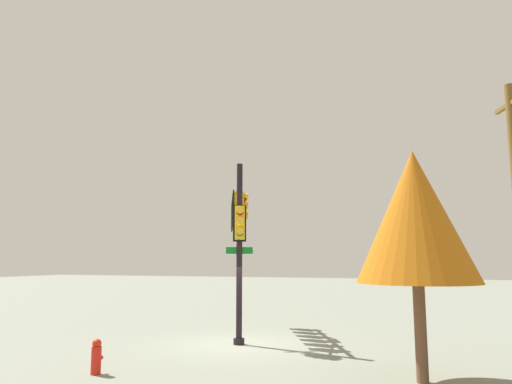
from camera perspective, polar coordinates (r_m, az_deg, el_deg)
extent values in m
plane|color=gray|center=(16.36, -2.05, -17.72)|extent=(120.00, 120.00, 0.00)
cylinder|color=black|center=(16.13, -2.00, -7.15)|extent=(0.20, 0.20, 6.00)
cylinder|color=black|center=(16.34, -2.05, -17.37)|extent=(0.36, 0.36, 0.20)
cylinder|color=black|center=(19.14, -2.21, -0.26)|extent=(5.27, 2.34, 0.14)
cylinder|color=black|center=(17.53, -2.09, -1.18)|extent=(2.41, 1.08, 1.07)
cube|color=yellow|center=(17.10, -2.06, -1.84)|extent=(0.43, 0.46, 1.10)
cube|color=black|center=(17.10, -2.73, -1.84)|extent=(0.42, 0.21, 1.22)
sphere|color=maroon|center=(17.15, -1.38, -0.72)|extent=(0.22, 0.22, 0.22)
cylinder|color=yellow|center=(17.16, -1.18, -0.56)|extent=(0.27, 0.22, 0.23)
sphere|color=#FFFC14|center=(17.11, -1.39, -1.85)|extent=(0.22, 0.22, 0.22)
cylinder|color=yellow|center=(17.12, -1.18, -1.69)|extent=(0.27, 0.22, 0.23)
sphere|color=#0B621E|center=(17.08, -1.39, -2.98)|extent=(0.22, 0.22, 0.22)
cylinder|color=yellow|center=(17.08, -1.19, -2.82)|extent=(0.27, 0.22, 0.23)
cube|color=yellow|center=(17.97, -2.13, -2.15)|extent=(0.43, 0.45, 1.10)
cube|color=black|center=(17.97, -2.77, -2.15)|extent=(0.42, 0.20, 1.22)
sphere|color=maroon|center=(18.01, -1.49, -1.08)|extent=(0.22, 0.22, 0.22)
cylinder|color=yellow|center=(18.02, -1.30, -0.92)|extent=(0.27, 0.21, 0.23)
sphere|color=#FFFC14|center=(17.97, -1.49, -2.15)|extent=(0.22, 0.22, 0.22)
cylinder|color=yellow|center=(17.98, -1.30, -2.00)|extent=(0.27, 0.21, 0.23)
sphere|color=#0B621E|center=(17.94, -1.50, -3.23)|extent=(0.22, 0.22, 0.22)
cylinder|color=yellow|center=(17.94, -1.31, -3.08)|extent=(0.27, 0.21, 0.23)
cube|color=yellow|center=(18.84, -2.20, -2.43)|extent=(0.43, 0.45, 1.10)
cube|color=black|center=(18.84, -2.81, -2.42)|extent=(0.42, 0.20, 1.22)
sphere|color=maroon|center=(18.88, -1.59, -1.40)|extent=(0.22, 0.22, 0.22)
cylinder|color=yellow|center=(18.88, -1.41, -1.25)|extent=(0.27, 0.22, 0.23)
sphere|color=#FFFC14|center=(18.84, -1.59, -2.43)|extent=(0.22, 0.22, 0.22)
cylinder|color=yellow|center=(18.84, -1.41, -2.28)|extent=(0.27, 0.22, 0.23)
sphere|color=#0B621E|center=(18.81, -1.60, -3.46)|extent=(0.22, 0.22, 0.22)
cylinder|color=yellow|center=(18.81, -1.41, -3.31)|extent=(0.27, 0.22, 0.23)
cube|color=yellow|center=(19.71, -2.26, -2.68)|extent=(0.43, 0.46, 1.10)
cube|color=black|center=(19.70, -2.85, -2.67)|extent=(0.42, 0.21, 1.22)
sphere|color=maroon|center=(19.75, -1.68, -1.70)|extent=(0.22, 0.22, 0.22)
cylinder|color=yellow|center=(19.75, -1.50, -1.56)|extent=(0.27, 0.22, 0.23)
sphere|color=#FFFC14|center=(19.71, -1.68, -2.68)|extent=(0.22, 0.22, 0.22)
cylinder|color=yellow|center=(19.72, -1.51, -2.54)|extent=(0.27, 0.22, 0.23)
sphere|color=#0B621E|center=(19.68, -1.69, -3.67)|extent=(0.22, 0.22, 0.22)
cylinder|color=yellow|center=(19.69, -1.51, -3.53)|extent=(0.27, 0.22, 0.23)
cube|color=yellow|center=(20.57, -2.32, -2.91)|extent=(0.43, 0.45, 1.10)
cube|color=black|center=(20.58, -2.88, -2.91)|extent=(0.43, 0.19, 1.22)
sphere|color=maroon|center=(20.60, -1.76, -1.97)|extent=(0.22, 0.22, 0.22)
cylinder|color=yellow|center=(20.61, -1.59, -1.83)|extent=(0.27, 0.21, 0.23)
sphere|color=#FFFC14|center=(20.57, -1.76, -2.91)|extent=(0.22, 0.22, 0.22)
cylinder|color=yellow|center=(20.58, -1.60, -2.77)|extent=(0.27, 0.21, 0.23)
sphere|color=#0B621E|center=(20.54, -1.77, -3.86)|extent=(0.22, 0.22, 0.22)
cylinder|color=yellow|center=(20.55, -1.60, -3.72)|extent=(0.27, 0.21, 0.23)
cube|color=gold|center=(21.44, -2.38, -3.12)|extent=(0.44, 0.46, 1.10)
cube|color=black|center=(21.43, -2.91, -3.12)|extent=(0.42, 0.22, 1.22)
sphere|color=maroon|center=(21.48, -1.84, -2.22)|extent=(0.22, 0.22, 0.22)
cylinder|color=gold|center=(21.49, -1.68, -2.09)|extent=(0.27, 0.22, 0.23)
sphere|color=#FFFC14|center=(21.45, -1.84, -3.13)|extent=(0.22, 0.22, 0.22)
cylinder|color=gold|center=(21.46, -1.68, -3.00)|extent=(0.27, 0.22, 0.23)
sphere|color=#0B621E|center=(21.42, -1.85, -4.03)|extent=(0.22, 0.22, 0.22)
cylinder|color=gold|center=(21.43, -1.68, -3.90)|extent=(0.27, 0.22, 0.23)
cube|color=yellow|center=(15.83, -1.95, -3.70)|extent=(0.46, 0.44, 1.10)
cube|color=black|center=(16.03, -1.97, -3.75)|extent=(0.21, 0.42, 1.22)
sphere|color=maroon|center=(15.66, -1.92, -2.40)|extent=(0.22, 0.22, 0.22)
cylinder|color=yellow|center=(15.60, -1.91, -2.20)|extent=(0.22, 0.27, 0.23)
sphere|color=#FFFC14|center=(15.63, -1.92, -3.64)|extent=(0.22, 0.22, 0.22)
cylinder|color=yellow|center=(15.57, -1.92, -3.44)|extent=(0.22, 0.27, 0.23)
sphere|color=#0B621E|center=(15.61, -1.93, -4.89)|extent=(0.22, 0.22, 0.22)
cylinder|color=yellow|center=(15.55, -1.92, -4.69)|extent=(0.22, 0.27, 0.23)
cube|color=white|center=(19.47, -2.22, 0.50)|extent=(0.87, 0.38, 0.26)
cube|color=#1D7422|center=(19.47, -2.22, 0.50)|extent=(0.84, 0.38, 0.22)
cube|color=white|center=(16.13, -2.00, -6.98)|extent=(0.38, 0.87, 0.26)
cube|color=#107423|center=(16.13, -2.00, -6.98)|extent=(0.38, 0.84, 0.22)
cube|color=brown|center=(16.60, 28.05, 9.27)|extent=(1.75, 0.65, 0.12)
cylinder|color=red|center=(12.83, -18.53, -18.50)|extent=(0.24, 0.24, 0.65)
sphere|color=red|center=(12.76, -18.45, -16.76)|extent=(0.22, 0.22, 0.22)
cylinder|color=red|center=(12.94, -18.10, -18.28)|extent=(0.12, 0.10, 0.10)
cylinder|color=brown|center=(11.92, 19.04, -15.54)|extent=(0.27, 0.27, 2.20)
cone|color=#B15F12|center=(11.86, 18.44, -2.69)|extent=(2.82, 2.82, 3.13)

